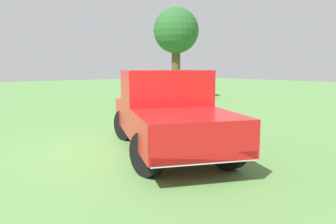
{
  "coord_description": "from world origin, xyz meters",
  "views": [
    {
      "loc": [
        -6.13,
        3.97,
        1.87
      ],
      "look_at": [
        -0.63,
        -0.64,
        0.9
      ],
      "focal_mm": 35.3,
      "sensor_mm": 36.0,
      "label": 1
    }
  ],
  "objects": [
    {
      "name": "tree_far_center",
      "position": [
        8.7,
        -9.1,
        3.9
      ],
      "size": [
        2.65,
        2.65,
        5.33
      ],
      "color": "brown",
      "rests_on": "ground_plane"
    },
    {
      "name": "pickup_truck",
      "position": [
        -0.53,
        -0.7,
        0.94
      ],
      "size": [
        4.99,
        3.65,
        1.81
      ],
      "rotation": [
        0.0,
        0.0,
        2.7
      ],
      "color": "black",
      "rests_on": "ground_plane"
    },
    {
      "name": "ground_plane",
      "position": [
        0.0,
        0.0,
        0.0
      ],
      "size": [
        80.0,
        80.0,
        0.0
      ],
      "primitive_type": "plane",
      "color": "#5B8C47"
    }
  ]
}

